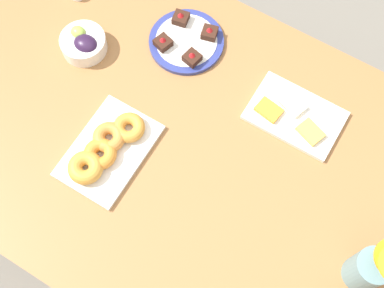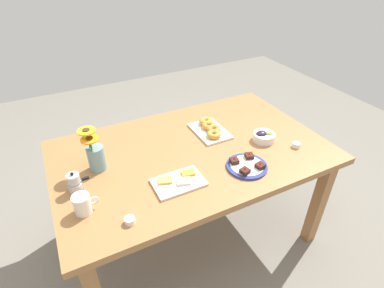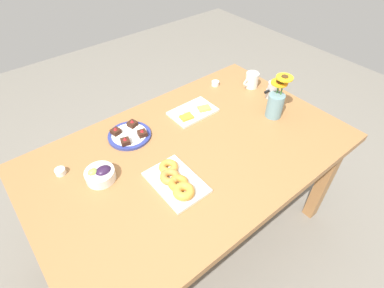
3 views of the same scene
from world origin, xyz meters
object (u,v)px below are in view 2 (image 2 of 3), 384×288
jam_cup_honey (130,220)px  dining_table (192,161)px  grape_bowl (264,136)px  flower_vase (96,156)px  cheese_platter (179,182)px  dessert_plate (247,166)px  moka_pot (75,183)px  croissant_platter (210,129)px  coffee_mug (83,204)px  jam_cup_berry (296,145)px

jam_cup_honey → dining_table: bearing=37.0°
grape_bowl → flower_vase: 1.00m
cheese_platter → dessert_plate: dessert_plate is taller
dining_table → moka_pot: (-0.67, -0.06, 0.13)m
dining_table → croissant_platter: croissant_platter is taller
dining_table → jam_cup_honey: size_ratio=33.33×
jam_cup_honey → moka_pot: moka_pot is taller
jam_cup_honey → dessert_plate: (0.69, 0.09, -0.00)m
grape_bowl → moka_pot: 1.11m
coffee_mug → moka_pot: size_ratio=0.97×
jam_cup_honey → moka_pot: bearing=119.1°
coffee_mug → croissant_platter: coffee_mug is taller
coffee_mug → grape_bowl: bearing=5.4°
moka_pot → cheese_platter: bearing=-20.3°
coffee_mug → flower_vase: 0.32m
dining_table → jam_cup_berry: size_ratio=33.33×
cheese_platter → flower_vase: flower_vase is taller
dessert_plate → coffee_mug: bearing=175.4°
cheese_platter → jam_cup_berry: 0.77m
coffee_mug → flower_vase: flower_vase is taller
coffee_mug → jam_cup_honey: (0.17, -0.16, -0.03)m
jam_cup_honey → dessert_plate: dessert_plate is taller
grape_bowl → croissant_platter: 0.34m
grape_bowl → jam_cup_honey: bearing=-164.4°
dining_table → dessert_plate: bearing=-56.1°
dining_table → dessert_plate: dessert_plate is taller
coffee_mug → grape_bowl: (1.10, 0.10, -0.02)m
dessert_plate → flower_vase: size_ratio=0.89×
cheese_platter → jam_cup_honey: same height
cheese_platter → dessert_plate: bearing=-7.7°
dining_table → grape_bowl: grape_bowl is taller
coffee_mug → moka_pot: bearing=93.1°
dining_table → croissant_platter: 0.26m
coffee_mug → cheese_platter: (0.47, -0.02, -0.04)m
grape_bowl → croissant_platter: (-0.24, 0.24, -0.01)m
dining_table → dessert_plate: size_ratio=7.11×
cheese_platter → dining_table: bearing=50.1°
dining_table → cheese_platter: (-0.20, -0.23, 0.10)m
dining_table → croissant_platter: size_ratio=5.71×
croissant_platter → dessert_plate: bearing=-90.5°
dining_table → jam_cup_honey: bearing=-143.0°
moka_pot → jam_cup_honey: bearing=-60.9°
grape_bowl → flower_vase: (-0.98, 0.18, 0.06)m
coffee_mug → jam_cup_honey: coffee_mug is taller
jam_cup_berry → dining_table: bearing=155.6°
jam_cup_honey → flower_vase: bearing=95.3°
croissant_platter → jam_cup_honey: size_ratio=5.83×
coffee_mug → flower_vase: bearing=66.4°
jam_cup_berry → moka_pot: moka_pot is taller
grape_bowl → croissant_platter: size_ratio=0.48×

